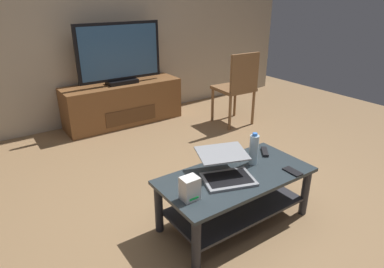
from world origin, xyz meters
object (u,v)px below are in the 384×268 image
television (120,55)px  water_bottle_near (254,149)px  coffee_table (235,190)px  tv_remote (265,152)px  cell_phone (293,171)px  dining_chair (238,85)px  media_cabinet (123,103)px  laptop (226,169)px  router_box (190,188)px

television → water_bottle_near: bearing=-89.4°
coffee_table → tv_remote: (0.42, 0.13, 0.14)m
water_bottle_near → cell_phone: 0.32m
tv_remote → dining_chair: bearing=94.4°
media_cabinet → laptop: laptop is taller
router_box → dining_chair: bearing=41.1°
router_box → water_bottle_near: size_ratio=0.61×
router_box → water_bottle_near: (0.66, 0.12, 0.04)m
television → dining_chair: (1.19, -0.88, -0.37)m
television → media_cabinet: bearing=90.0°
dining_chair → cell_phone: (-1.02, -1.74, -0.12)m
router_box → cell_phone: (0.81, -0.14, -0.07)m
television → dining_chair: size_ratio=1.15×
coffee_table → tv_remote: 0.46m
router_box → cell_phone: bearing=-10.1°
laptop → media_cabinet: bearing=83.5°
coffee_table → cell_phone: (0.36, -0.21, 0.13)m
router_box → coffee_table: bearing=8.1°
router_box → television: bearing=75.5°
coffee_table → router_box: bearing=-171.9°
laptop → cell_phone: bearing=-27.2°
media_cabinet → cell_phone: 2.65m
water_bottle_near → cell_phone: size_ratio=1.79×
laptop → water_bottle_near: bearing=6.6°
television → laptop: television is taller
router_box → tv_remote: size_ratio=0.96×
dining_chair → router_box: bearing=-138.9°
router_box → laptop: bearing=13.1°
dining_chair → laptop: size_ratio=1.94×
coffee_table → media_cabinet: media_cabinet is taller
media_cabinet → water_bottle_near: size_ratio=6.08×
laptop → coffee_table: bearing=-13.6°
dining_chair → coffee_table: bearing=-132.0°
television → laptop: size_ratio=2.23×
media_cabinet → television: size_ratio=1.40×
coffee_table → tv_remote: bearing=17.1°
laptop → router_box: (-0.36, -0.08, 0.01)m
media_cabinet → laptop: (-0.27, -2.41, 0.21)m
router_box → tv_remote: router_box is taller
laptop → dining_chair: bearing=46.0°
dining_chair → tv_remote: 1.70m
media_cabinet → water_bottle_near: bearing=-89.4°
coffee_table → router_box: (-0.45, -0.06, 0.21)m
cell_phone → water_bottle_near: bearing=120.1°
media_cabinet → cell_phone: size_ratio=10.86×
coffee_table → water_bottle_near: (0.22, 0.06, 0.25)m
dining_chair → water_bottle_near: 1.88m
coffee_table → dining_chair: (1.38, 1.53, 0.25)m
coffee_table → router_box: router_box is taller
television → tv_remote: size_ratio=6.79×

